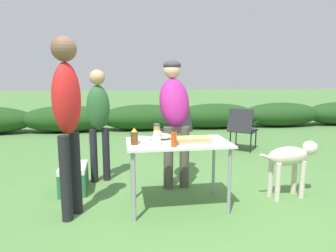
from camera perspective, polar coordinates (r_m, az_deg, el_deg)
The scene contains 17 objects.
ground_plane at distance 3.45m, azimuth 1.86°, elevation -15.08°, with size 60.00×60.00×0.00m, color #4C7A3D.
shrub_hedge at distance 8.15m, azimuth -4.59°, elevation 1.67°, with size 14.40×0.90×0.69m.
folding_table at distance 3.24m, azimuth 1.93°, elevation -4.33°, with size 1.10×0.64×0.74m.
food_tray at distance 3.19m, azimuth 4.58°, elevation -2.67°, with size 0.42×0.22×0.06m.
plate_stack at distance 3.29m, azimuth -5.31°, elevation -2.52°, with size 0.25×0.25×0.03m, color white.
mixing_bowl at distance 3.36m, azimuth -1.13°, elevation -1.94°, with size 0.23×0.23×0.06m, color #ADBC99.
paper_cup_stack at distance 3.06m, azimuth -2.05°, elevation -2.31°, with size 0.08×0.08×0.14m, color white.
beer_bottle at distance 3.08m, azimuth -6.45°, elevation -2.04°, with size 0.08×0.08×0.17m.
spice_jar at distance 3.20m, azimuth -2.14°, elevation -1.32°, with size 0.07×0.07×0.20m.
hot_sauce_bottle at distance 2.97m, azimuth 1.12°, elevation -2.18°, with size 0.06×0.06×0.20m.
standing_person_in_olive_jacket at distance 3.87m, azimuth 1.23°, elevation 3.31°, with size 0.42×0.53×1.64m.
standing_person_with_beanie at distance 4.12m, azimuth -13.10°, elevation 2.14°, with size 0.36×0.30×1.52m.
standing_person_in_gray_fleece at distance 3.09m, azimuth -18.65°, elevation 3.08°, with size 0.36×0.41×1.81m.
dog at distance 3.85m, azimuth 22.38°, elevation -5.81°, with size 0.81×0.28×0.67m.
camp_chair_green_behind_table at distance 5.81m, azimuth 1.57°, elevation -0.17°, with size 0.61×0.70×0.83m.
camp_chair_near_hedge at distance 5.96m, azimuth 13.95°, elevation -0.20°, with size 0.73×0.75×0.83m.
cooler_box at distance 3.99m, azimuth -17.53°, elevation -9.50°, with size 0.33×0.49×0.34m.
Camera 1 is at (-0.59, -3.09, 1.43)m, focal length 32.00 mm.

